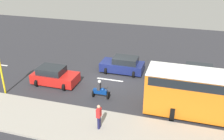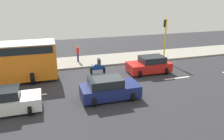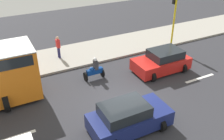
% 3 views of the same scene
% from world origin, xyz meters
% --- Properties ---
extents(ground_plane, '(40.00, 60.00, 0.10)m').
position_xyz_m(ground_plane, '(0.00, 0.00, -0.05)').
color(ground_plane, '#2D2D33').
extents(sidewalk, '(4.00, 60.00, 0.15)m').
position_xyz_m(sidewalk, '(7.00, 0.00, 0.07)').
color(sidewalk, '#9E998E').
rests_on(sidewalk, ground).
extents(lane_stripe_north, '(0.20, 2.40, 0.01)m').
position_xyz_m(lane_stripe_north, '(0.00, -6.00, 0.01)').
color(lane_stripe_north, white).
rests_on(lane_stripe_north, ground).
extents(lane_stripe_mid, '(0.20, 2.40, 0.01)m').
position_xyz_m(lane_stripe_mid, '(0.00, 0.00, 0.01)').
color(lane_stripe_mid, white).
rests_on(lane_stripe_mid, ground).
extents(lane_stripe_south, '(0.20, 2.40, 0.01)m').
position_xyz_m(lane_stripe_south, '(0.00, 6.00, 0.01)').
color(lane_stripe_south, white).
rests_on(lane_stripe_south, ground).
extents(car_red, '(2.35, 3.86, 1.52)m').
position_xyz_m(car_red, '(2.05, -4.35, 0.71)').
color(car_red, red).
rests_on(car_red, ground).
extents(car_dark_blue, '(2.27, 4.01, 1.52)m').
position_xyz_m(car_dark_blue, '(-1.96, 0.67, 0.71)').
color(car_dark_blue, navy).
rests_on(car_dark_blue, ground).
extents(car_white, '(2.16, 4.04, 1.52)m').
position_xyz_m(car_white, '(-1.95, 7.21, 0.71)').
color(car_white, white).
rests_on(car_white, ground).
extents(motorcycle, '(0.60, 1.30, 1.53)m').
position_xyz_m(motorcycle, '(3.19, 0.22, 0.64)').
color(motorcycle, black).
rests_on(motorcycle, ground).
extents(pedestrian_near_signal, '(0.40, 0.24, 1.69)m').
position_xyz_m(pedestrian_near_signal, '(7.00, 1.45, 1.06)').
color(pedestrian_near_signal, '#1E1E4C').
rests_on(pedestrian_near_signal, sidewalk).
extents(traffic_light_corner, '(0.49, 0.24, 4.50)m').
position_xyz_m(traffic_light_corner, '(4.85, -7.37, 2.93)').
color(traffic_light_corner, yellow).
rests_on(traffic_light_corner, ground).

